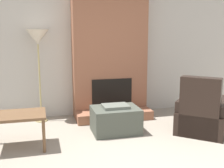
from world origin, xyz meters
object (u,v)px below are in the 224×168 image
(armchair, at_px, (202,116))
(side_table, at_px, (17,118))
(floor_lamp_left, at_px, (38,40))
(ottoman, at_px, (116,119))

(armchair, xyz_separation_m, side_table, (-3.00, 0.05, 0.18))
(side_table, bearing_deg, floor_lamp_left, 74.63)
(floor_lamp_left, bearing_deg, side_table, -105.37)
(side_table, bearing_deg, armchair, -1.00)
(ottoman, height_order, side_table, side_table)
(armchair, xyz_separation_m, floor_lamp_left, (-2.66, 1.30, 1.26))
(armchair, distance_m, side_table, 3.01)
(ottoman, xyz_separation_m, floor_lamp_left, (-1.22, 0.96, 1.32))
(ottoman, relative_size, floor_lamp_left, 0.45)
(side_table, height_order, floor_lamp_left, floor_lamp_left)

